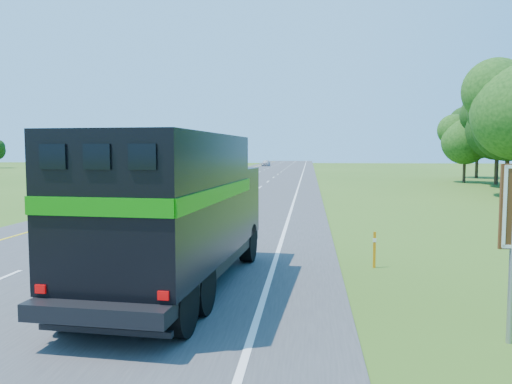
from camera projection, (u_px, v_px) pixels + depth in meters
road at (246, 185)px, 51.56m from camera, size 15.00×260.00×0.04m
lane_markings at (246, 185)px, 51.56m from camera, size 11.15×260.00×0.01m
horse_truck at (175, 208)px, 12.36m from camera, size 3.33×8.94×3.88m
white_suv at (205, 179)px, 45.82m from camera, size 3.09×6.53×1.80m
far_car at (266, 163)px, 117.22m from camera, size 1.99×4.34×1.44m
delineator at (374, 249)px, 15.05m from camera, size 0.09×0.05×1.10m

